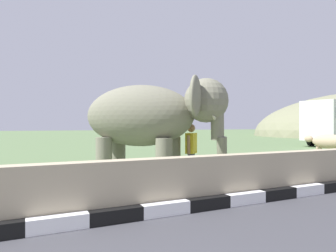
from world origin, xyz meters
The scene contains 4 objects.
barrier_parapet centered at (2.00, 4.28, 0.50)m, with size 28.00×0.36×1.00m, color tan.
elephant centered at (3.70, 6.78, 1.85)m, with size 3.89×3.76×2.85m.
person_handler centered at (4.82, 6.57, 0.93)m, with size 0.52×0.50×1.66m.
cow_mid centered at (12.98, 8.25, 0.87)m, with size 0.95×1.93×1.23m.
Camera 1 is at (0.54, -0.82, 1.60)m, focal length 31.98 mm.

